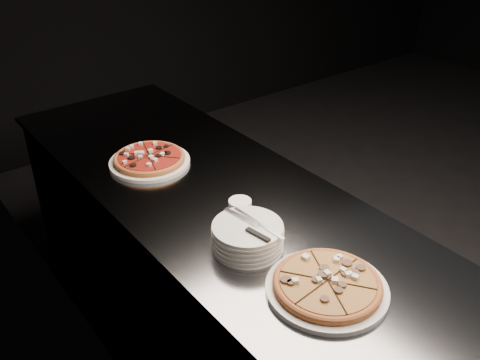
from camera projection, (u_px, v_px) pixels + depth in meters
wall_left at (122, 98)px, 1.44m from camera, size 0.02×5.00×2.80m
counter at (234, 301)px, 2.11m from camera, size 0.74×2.44×0.92m
pizza_mushroom at (327, 285)px, 1.47m from camera, size 0.34×0.34×0.04m
pizza_tomato at (150, 159)px, 2.11m from camera, size 0.33×0.33×0.04m
plate_stack at (247, 236)px, 1.64m from camera, size 0.22×0.22×0.08m
cutlery at (253, 226)px, 1.61m from camera, size 0.08×0.23×0.01m
ramekin at (240, 209)px, 1.78m from camera, size 0.08×0.08×0.07m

